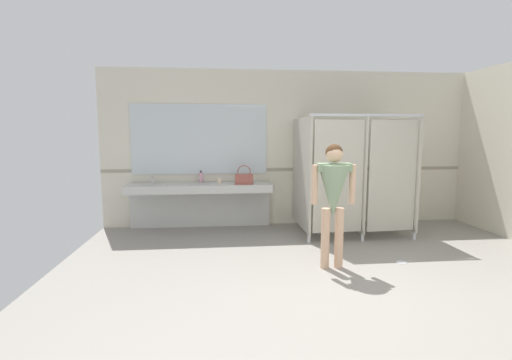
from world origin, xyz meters
The scene contains 11 objects.
ground_plane centered at (0.00, 0.00, -0.05)m, with size 7.16×6.85×0.10m, color gray.
wall_back centered at (0.00, 3.18, 1.44)m, with size 7.16×0.12×2.89m, color beige.
wall_back_tile_band centered at (0.00, 3.12, 1.05)m, with size 7.16×0.01×0.06m, color #9E937F.
vanity_counter centered at (-1.80, 2.92, 0.61)m, with size 2.56×0.54×0.95m.
mirror_panel centered at (-1.80, 3.11, 1.62)m, with size 2.46×0.02×1.27m, color silver.
bathroom_stalls centered at (0.84, 2.26, 1.06)m, with size 1.82×1.34×2.02m.
person_standing centered at (-0.02, 0.74, 1.00)m, with size 0.56×0.41×1.59m.
handbag centered at (-1.01, 2.70, 0.94)m, with size 0.31×0.11×0.34m.
soap_dispenser centered at (-1.78, 3.00, 0.93)m, with size 0.07×0.07×0.22m.
paper_cup centered at (-1.45, 2.78, 0.88)m, with size 0.07×0.07×0.10m, color beige.
floor_drain_cover centered at (0.98, 0.82, 0.00)m, with size 0.14×0.14×0.01m, color #B7BABF.
Camera 1 is at (-1.45, -3.73, 1.72)m, focal length 25.82 mm.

